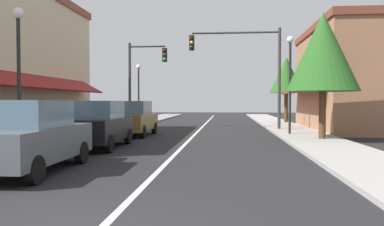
% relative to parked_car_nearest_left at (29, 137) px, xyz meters
% --- Properties ---
extents(ground_plane, '(80.00, 80.00, 0.00)m').
position_rel_parked_car_nearest_left_xyz_m(ground_plane, '(3.11, 12.99, -0.88)').
color(ground_plane, black).
extents(sidewalk_left, '(2.60, 56.00, 0.12)m').
position_rel_parked_car_nearest_left_xyz_m(sidewalk_left, '(-2.39, 12.99, -0.82)').
color(sidewalk_left, gray).
rests_on(sidewalk_left, ground).
extents(sidewalk_right, '(2.60, 56.00, 0.12)m').
position_rel_parked_car_nearest_left_xyz_m(sidewalk_right, '(8.61, 12.99, -0.82)').
color(sidewalk_right, '#A39E99').
rests_on(sidewalk_right, ground).
extents(lane_center_stripe, '(0.14, 52.00, 0.01)m').
position_rel_parked_car_nearest_left_xyz_m(lane_center_stripe, '(3.11, 12.99, -0.88)').
color(lane_center_stripe, silver).
rests_on(lane_center_stripe, ground).
extents(storefront_right_block, '(6.98, 10.20, 6.29)m').
position_rel_parked_car_nearest_left_xyz_m(storefront_right_block, '(12.74, 14.99, 2.27)').
color(storefront_right_block, '#9E6B4C').
rests_on(storefront_right_block, ground).
extents(parked_car_nearest_left, '(1.86, 4.14, 1.77)m').
position_rel_parked_car_nearest_left_xyz_m(parked_car_nearest_left, '(0.00, 0.00, 0.00)').
color(parked_car_nearest_left, '#4C5156').
rests_on(parked_car_nearest_left, ground).
extents(parked_car_second_left, '(1.87, 4.14, 1.77)m').
position_rel_parked_car_nearest_left_xyz_m(parked_car_second_left, '(0.01, 4.95, 0.00)').
color(parked_car_second_left, black).
rests_on(parked_car_second_left, ground).
extents(parked_car_third_left, '(1.81, 4.11, 1.77)m').
position_rel_parked_car_nearest_left_xyz_m(parked_car_third_left, '(0.06, 10.05, 0.00)').
color(parked_car_third_left, brown).
rests_on(parked_car_third_left, ground).
extents(traffic_signal_mast_arm, '(5.47, 0.50, 6.14)m').
position_rel_parked_car_nearest_left_xyz_m(traffic_signal_mast_arm, '(6.08, 14.14, 3.32)').
color(traffic_signal_mast_arm, '#333333').
rests_on(traffic_signal_mast_arm, ground).
extents(traffic_signal_left_corner, '(2.64, 0.50, 5.66)m').
position_rel_parked_car_nearest_left_xyz_m(traffic_signal_left_corner, '(-0.86, 15.98, 2.81)').
color(traffic_signal_left_corner, '#333333').
rests_on(traffic_signal_left_corner, ground).
extents(street_lamp_left_near, '(0.36, 0.36, 4.82)m').
position_rel_parked_car_nearest_left_xyz_m(street_lamp_left_near, '(-2.01, 3.06, 2.37)').
color(street_lamp_left_near, black).
rests_on(street_lamp_left_near, ground).
extents(street_lamp_right_mid, '(0.36, 0.36, 5.02)m').
position_rel_parked_car_nearest_left_xyz_m(street_lamp_right_mid, '(7.95, 10.57, 2.48)').
color(street_lamp_right_mid, black).
rests_on(street_lamp_right_mid, ground).
extents(street_lamp_left_far, '(0.36, 0.36, 4.54)m').
position_rel_parked_car_nearest_left_xyz_m(street_lamp_left_far, '(-1.85, 19.24, 2.20)').
color(street_lamp_left_far, black).
rests_on(street_lamp_left_far, ground).
extents(tree_right_near, '(3.12, 3.12, 5.62)m').
position_rel_parked_car_nearest_left_xyz_m(tree_right_near, '(8.95, 8.16, 3.01)').
color(tree_right_near, '#4C331E').
rests_on(tree_right_near, ground).
extents(tree_right_far, '(2.57, 2.57, 5.27)m').
position_rel_parked_car_nearest_left_xyz_m(tree_right_far, '(9.44, 21.65, 2.94)').
color(tree_right_far, '#4C331E').
rests_on(tree_right_far, ground).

